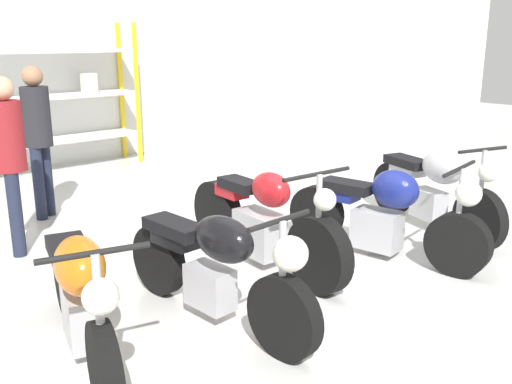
{
  "coord_description": "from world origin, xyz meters",
  "views": [
    {
      "loc": [
        -3.49,
        -3.48,
        2.12
      ],
      "look_at": [
        0.0,
        0.4,
        0.7
      ],
      "focal_mm": 40.0,
      "sensor_mm": 36.0,
      "label": 1
    }
  ],
  "objects_px": {
    "motorcycle_blue": "(384,214)",
    "motorcycle_silver": "(434,187)",
    "motorcycle_red": "(263,222)",
    "motorcycle_black": "(216,265)",
    "motorcycle_orange": "(80,293)",
    "person_near_rack": "(38,129)",
    "shelving_rack": "(5,102)",
    "person_browsing": "(9,151)"
  },
  "relations": [
    {
      "from": "motorcycle_orange",
      "to": "person_near_rack",
      "type": "bearing_deg",
      "value": 177.44
    },
    {
      "from": "person_near_rack",
      "to": "motorcycle_red",
      "type": "bearing_deg",
      "value": 162.93
    },
    {
      "from": "motorcycle_red",
      "to": "person_near_rack",
      "type": "xyz_separation_m",
      "value": [
        -0.95,
        2.88,
        0.64
      ]
    },
    {
      "from": "motorcycle_red",
      "to": "motorcycle_silver",
      "type": "bearing_deg",
      "value": 80.74
    },
    {
      "from": "motorcycle_red",
      "to": "motorcycle_black",
      "type": "bearing_deg",
      "value": -55.17
    },
    {
      "from": "shelving_rack",
      "to": "motorcycle_blue",
      "type": "relative_size",
      "value": 2.03
    },
    {
      "from": "shelving_rack",
      "to": "motorcycle_orange",
      "type": "bearing_deg",
      "value": -105.04
    },
    {
      "from": "motorcycle_red",
      "to": "motorcycle_silver",
      "type": "xyz_separation_m",
      "value": [
        2.12,
        -0.51,
        0.06
      ]
    },
    {
      "from": "shelving_rack",
      "to": "motorcycle_red",
      "type": "height_order",
      "value": "shelving_rack"
    },
    {
      "from": "motorcycle_red",
      "to": "motorcycle_blue",
      "type": "height_order",
      "value": "motorcycle_red"
    },
    {
      "from": "motorcycle_orange",
      "to": "person_near_rack",
      "type": "height_order",
      "value": "person_near_rack"
    },
    {
      "from": "motorcycle_black",
      "to": "shelving_rack",
      "type": "bearing_deg",
      "value": 171.98
    },
    {
      "from": "motorcycle_red",
      "to": "motorcycle_blue",
      "type": "bearing_deg",
      "value": 62.85
    },
    {
      "from": "motorcycle_silver",
      "to": "motorcycle_black",
      "type": "bearing_deg",
      "value": -71.21
    },
    {
      "from": "shelving_rack",
      "to": "motorcycle_red",
      "type": "relative_size",
      "value": 1.93
    },
    {
      "from": "motorcycle_black",
      "to": "motorcycle_red",
      "type": "height_order",
      "value": "motorcycle_red"
    },
    {
      "from": "motorcycle_red",
      "to": "person_browsing",
      "type": "relative_size",
      "value": 1.26
    },
    {
      "from": "motorcycle_black",
      "to": "person_browsing",
      "type": "xyz_separation_m",
      "value": [
        -0.59,
        2.5,
        0.58
      ]
    },
    {
      "from": "motorcycle_orange",
      "to": "person_browsing",
      "type": "bearing_deg",
      "value": -174.17
    },
    {
      "from": "shelving_rack",
      "to": "motorcycle_red",
      "type": "distance_m",
      "value": 5.28
    },
    {
      "from": "shelving_rack",
      "to": "motorcycle_silver",
      "type": "bearing_deg",
      "value": -65.23
    },
    {
      "from": "motorcycle_orange",
      "to": "person_near_rack",
      "type": "distance_m",
      "value": 3.5
    },
    {
      "from": "motorcycle_orange",
      "to": "motorcycle_black",
      "type": "bearing_deg",
      "value": 93.36
    },
    {
      "from": "motorcycle_blue",
      "to": "motorcycle_silver",
      "type": "height_order",
      "value": "motorcycle_silver"
    },
    {
      "from": "motorcycle_black",
      "to": "person_near_rack",
      "type": "relative_size",
      "value": 1.13
    },
    {
      "from": "motorcycle_black",
      "to": "motorcycle_blue",
      "type": "distance_m",
      "value": 2.08
    },
    {
      "from": "shelving_rack",
      "to": "motorcycle_silver",
      "type": "distance_m",
      "value": 6.33
    },
    {
      "from": "person_near_rack",
      "to": "motorcycle_blue",
      "type": "bearing_deg",
      "value": 174.15
    },
    {
      "from": "motorcycle_black",
      "to": "motorcycle_silver",
      "type": "bearing_deg",
      "value": 88.92
    },
    {
      "from": "motorcycle_blue",
      "to": "person_browsing",
      "type": "height_order",
      "value": "person_browsing"
    },
    {
      "from": "motorcycle_silver",
      "to": "person_near_rack",
      "type": "relative_size",
      "value": 1.1
    },
    {
      "from": "person_browsing",
      "to": "person_near_rack",
      "type": "height_order",
      "value": "person_near_rack"
    },
    {
      "from": "motorcycle_black",
      "to": "motorcycle_red",
      "type": "relative_size",
      "value": 0.92
    },
    {
      "from": "shelving_rack",
      "to": "motorcycle_blue",
      "type": "height_order",
      "value": "shelving_rack"
    },
    {
      "from": "shelving_rack",
      "to": "person_near_rack",
      "type": "relative_size",
      "value": 2.38
    },
    {
      "from": "motorcycle_red",
      "to": "motorcycle_blue",
      "type": "xyz_separation_m",
      "value": [
        1.04,
        -0.63,
        0.01
      ]
    },
    {
      "from": "motorcycle_blue",
      "to": "motorcycle_silver",
      "type": "distance_m",
      "value": 1.09
    },
    {
      "from": "person_browsing",
      "to": "person_near_rack",
      "type": "xyz_separation_m",
      "value": [
        0.68,
        0.99,
        0.03
      ]
    },
    {
      "from": "motorcycle_silver",
      "to": "person_near_rack",
      "type": "bearing_deg",
      "value": -120.87
    },
    {
      "from": "motorcycle_orange",
      "to": "motorcycle_blue",
      "type": "distance_m",
      "value": 3.07
    },
    {
      "from": "motorcycle_red",
      "to": "motorcycle_silver",
      "type": "relative_size",
      "value": 1.12
    },
    {
      "from": "motorcycle_black",
      "to": "motorcycle_red",
      "type": "xyz_separation_m",
      "value": [
        1.04,
        0.61,
        -0.04
      ]
    }
  ]
}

